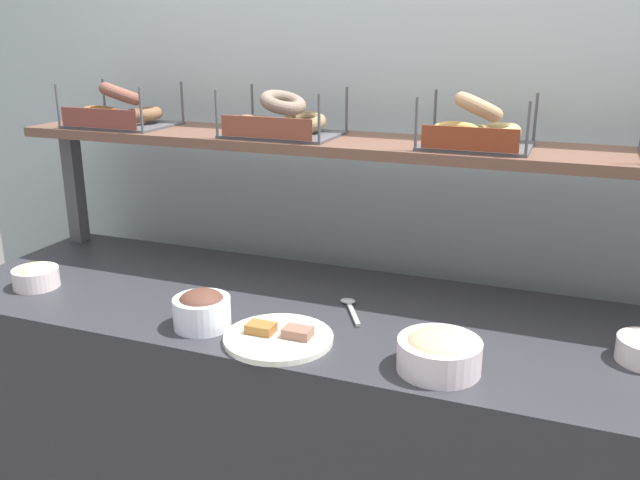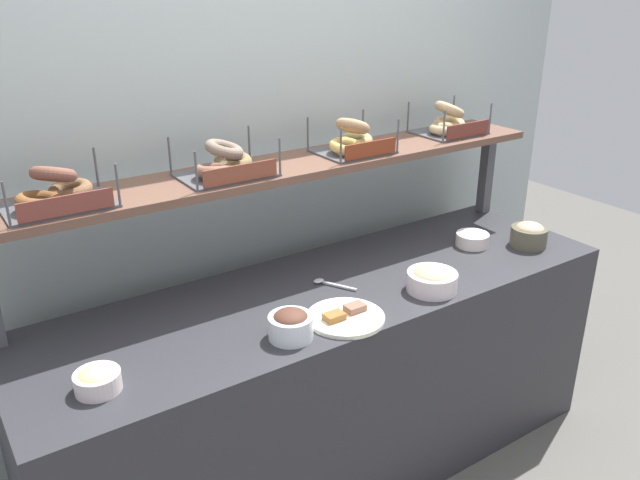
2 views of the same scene
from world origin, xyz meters
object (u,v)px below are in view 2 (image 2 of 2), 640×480
object	(u,v)px
bowl_egg_salad	(97,380)
bowl_potato_salad	(472,238)
bowl_chocolate_spread	(291,324)
bowl_hummus	(529,234)
bowl_lox_spread	(432,279)
bagel_basket_cinnamon_raisin	(56,192)
bagel_basket_poppy	(225,163)
serving_spoon_near_plate	(328,283)
bagel_basket_sesame	(353,141)
serving_plate_white	(345,317)
bagel_basket_plain	(449,123)

from	to	relation	value
bowl_egg_salad	bowl_potato_salad	distance (m)	1.68
bowl_chocolate_spread	bowl_hummus	bearing A→B (deg)	3.24
bowl_hummus	bowl_chocolate_spread	bearing A→B (deg)	-176.76
bowl_lox_spread	bowl_hummus	bearing A→B (deg)	7.00
bowl_potato_salad	bagel_basket_cinnamon_raisin	xyz separation A→B (m)	(-1.62, 0.26, 0.44)
bowl_lox_spread	bagel_basket_poppy	size ratio (longest dim) A/B	0.57
serving_spoon_near_plate	bagel_basket_poppy	world-z (taller)	bagel_basket_poppy
bowl_chocolate_spread	bagel_basket_sesame	bearing A→B (deg)	38.58
bowl_lox_spread	bowl_chocolate_spread	bearing A→B (deg)	179.29
bowl_hummus	serving_plate_white	size ratio (longest dim) A/B	0.58
bowl_egg_salad	bagel_basket_sesame	xyz separation A→B (m)	(1.20, 0.41, 0.44)
bowl_lox_spread	bagel_basket_cinnamon_raisin	xyz separation A→B (m)	(-1.18, 0.47, 0.43)
bowl_hummus	bagel_basket_plain	size ratio (longest dim) A/B	0.53
bagel_basket_poppy	bagel_basket_plain	world-z (taller)	bagel_basket_plain
serving_spoon_near_plate	bowl_hummus	bearing A→B (deg)	-10.55
bowl_hummus	bowl_potato_salad	bearing A→B (deg)	146.03
bowl_hummus	serving_spoon_near_plate	bearing A→B (deg)	169.45
bowl_lox_spread	bowl_chocolate_spread	size ratio (longest dim) A/B	1.28
bagel_basket_poppy	bagel_basket_cinnamon_raisin	bearing A→B (deg)	-179.85
bowl_hummus	bagel_basket_plain	bearing A→B (deg)	104.74
bagel_basket_cinnamon_raisin	bowl_chocolate_spread	bearing A→B (deg)	-39.83
bowl_egg_salad	bagel_basket_sesame	world-z (taller)	bagel_basket_sesame
bowl_egg_salad	bagel_basket_poppy	xyz separation A→B (m)	(0.63, 0.40, 0.44)
bowl_lox_spread	bowl_chocolate_spread	world-z (taller)	bowl_chocolate_spread
serving_plate_white	bagel_basket_cinnamon_raisin	world-z (taller)	bagel_basket_cinnamon_raisin
bowl_chocolate_spread	bagel_basket_sesame	world-z (taller)	bagel_basket_sesame
bowl_chocolate_spread	bagel_basket_poppy	bearing A→B (deg)	87.37
bowl_potato_salad	bowl_chocolate_spread	size ratio (longest dim) A/B	0.96
bowl_lox_spread	serving_spoon_near_plate	size ratio (longest dim) A/B	1.19
bagel_basket_plain	bowl_hummus	bearing A→B (deg)	-75.26
bagel_basket_sesame	bagel_basket_plain	bearing A→B (deg)	2.22
bowl_chocolate_spread	bagel_basket_cinnamon_raisin	bearing A→B (deg)	140.17
bowl_egg_salad	bagel_basket_plain	size ratio (longest dim) A/B	0.45
bowl_chocolate_spread	bagel_basket_cinnamon_raisin	xyz separation A→B (m)	(-0.56, 0.47, 0.43)
bowl_lox_spread	serving_plate_white	bearing A→B (deg)	179.54
bowl_lox_spread	bagel_basket_cinnamon_raisin	bearing A→B (deg)	158.04
bowl_chocolate_spread	bagel_basket_cinnamon_raisin	distance (m)	0.85
bowl_potato_salad	serving_spoon_near_plate	distance (m)	0.74
bowl_hummus	bagel_basket_plain	xyz separation A→B (m)	(-0.11, 0.42, 0.42)
bowl_lox_spread	bagel_basket_sesame	distance (m)	0.65
bagel_basket_sesame	bowl_hummus	bearing A→B (deg)	-31.03
bowl_hummus	bowl_potato_salad	distance (m)	0.25
bowl_hummus	bowl_lox_spread	bearing A→B (deg)	-173.00
bowl_chocolate_spread	bagel_basket_plain	size ratio (longest dim) A/B	0.50
bowl_egg_salad	bagel_basket_poppy	size ratio (longest dim) A/B	0.40
bowl_potato_salad	bagel_basket_sesame	xyz separation A→B (m)	(-0.47, 0.27, 0.44)
bagel_basket_cinnamon_raisin	serving_plate_white	bearing A→B (deg)	-31.21
serving_spoon_near_plate	bagel_basket_cinnamon_raisin	world-z (taller)	bagel_basket_cinnamon_raisin
bowl_hummus	bagel_basket_poppy	size ratio (longest dim) A/B	0.47
bowl_lox_spread	serving_plate_white	size ratio (longest dim) A/B	0.70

